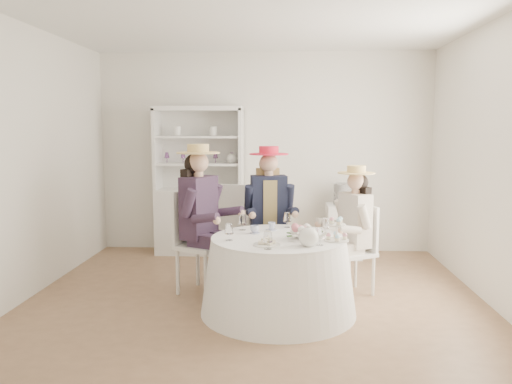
{
  "coord_description": "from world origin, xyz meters",
  "views": [
    {
      "loc": [
        0.29,
        -4.83,
        1.68
      ],
      "look_at": [
        0.0,
        0.1,
        1.05
      ],
      "focal_mm": 35.0,
      "sensor_mm": 36.0,
      "label": 1
    }
  ],
  "objects": [
    {
      "name": "ground",
      "position": [
        0.0,
        0.0,
        0.0
      ],
      "size": [
        4.5,
        4.5,
        0.0
      ],
      "primitive_type": "plane",
      "color": "brown",
      "rests_on": "ground"
    },
    {
      "name": "wall_front",
      "position": [
        0.0,
        -2.0,
        1.35
      ],
      "size": [
        4.5,
        0.0,
        4.5
      ],
      "primitive_type": "plane",
      "rotation": [
        -1.57,
        0.0,
        0.0
      ],
      "color": "silver",
      "rests_on": "ground"
    },
    {
      "name": "cupcake_stand",
      "position": [
        0.74,
        -0.5,
        0.78
      ],
      "size": [
        0.22,
        0.22,
        0.2
      ],
      "rotation": [
        0.0,
        0.0,
        -0.07
      ],
      "color": "white",
      "rests_on": "tea_table"
    },
    {
      "name": "wall_back",
      "position": [
        0.0,
        2.0,
        1.35
      ],
      "size": [
        4.5,
        0.0,
        4.5
      ],
      "primitive_type": "plane",
      "rotation": [
        1.57,
        0.0,
        0.0
      ],
      "color": "silver",
      "rests_on": "ground"
    },
    {
      "name": "stemware_set",
      "position": [
        0.23,
        -0.39,
        0.78
      ],
      "size": [
        0.94,
        0.99,
        0.15
      ],
      "color": "white",
      "rests_on": "tea_table"
    },
    {
      "name": "flower_arrangement",
      "position": [
        0.42,
        -0.49,
        0.79
      ],
      "size": [
        0.18,
        0.18,
        0.07
      ],
      "rotation": [
        0.0,
        0.0,
        0.36
      ],
      "color": "#D76B7D",
      "rests_on": "tea_table"
    },
    {
      "name": "guest_mid",
      "position": [
        0.12,
        0.54,
        0.84
      ],
      "size": [
        0.56,
        0.59,
        1.49
      ],
      "rotation": [
        0.0,
        0.0,
        0.18
      ],
      "color": "silver",
      "rests_on": "ground"
    },
    {
      "name": "hatbox",
      "position": [
        1.06,
        1.65,
        0.83
      ],
      "size": [
        0.33,
        0.33,
        0.28
      ],
      "primitive_type": "cylinder",
      "rotation": [
        0.0,
        0.0,
        0.21
      ],
      "color": "black",
      "rests_on": "side_table"
    },
    {
      "name": "sandwich_plate",
      "position": [
        0.14,
        -0.71,
        0.71
      ],
      "size": [
        0.23,
        0.23,
        0.05
      ],
      "rotation": [
        0.0,
        0.0,
        -0.23
      ],
      "color": "white",
      "rests_on": "tea_table"
    },
    {
      "name": "table_teapot",
      "position": [
        0.49,
        -0.72,
        0.78
      ],
      "size": [
        0.24,
        0.17,
        0.18
      ],
      "rotation": [
        0.0,
        0.0,
        -0.42
      ],
      "color": "white",
      "rests_on": "tea_table"
    },
    {
      "name": "wall_left",
      "position": [
        -2.25,
        0.0,
        1.35
      ],
      "size": [
        0.0,
        4.5,
        4.5
      ],
      "primitive_type": "plane",
      "rotation": [
        1.57,
        0.0,
        1.57
      ],
      "color": "silver",
      "rests_on": "ground"
    },
    {
      "name": "ceiling",
      "position": [
        0.0,
        0.0,
        2.7
      ],
      "size": [
        4.5,
        4.5,
        0.0
      ],
      "primitive_type": "plane",
      "rotation": [
        3.14,
        0.0,
        0.0
      ],
      "color": "white",
      "rests_on": "wall_back"
    },
    {
      "name": "teacup_b",
      "position": [
        0.16,
        -0.09,
        0.74
      ],
      "size": [
        0.08,
        0.08,
        0.07
      ],
      "primitive_type": "imported",
      "rotation": [
        0.0,
        0.0,
        -0.14
      ],
      "color": "white",
      "rests_on": "tea_table"
    },
    {
      "name": "guest_left",
      "position": [
        -0.56,
        0.11,
        0.86
      ],
      "size": [
        0.64,
        0.58,
        1.53
      ],
      "rotation": [
        0.0,
        0.0,
        1.12
      ],
      "color": "silver",
      "rests_on": "ground"
    },
    {
      "name": "side_table",
      "position": [
        1.06,
        1.65,
        0.35
      ],
      "size": [
        0.45,
        0.45,
        0.69
      ],
      "primitive_type": "cube",
      "rotation": [
        0.0,
        0.0,
        0.01
      ],
      "color": "silver",
      "rests_on": "ground"
    },
    {
      "name": "flower_bowl",
      "position": [
        0.45,
        -0.4,
        0.73
      ],
      "size": [
        0.22,
        0.22,
        0.05
      ],
      "primitive_type": "imported",
      "rotation": [
        0.0,
        0.0,
        0.16
      ],
      "color": "white",
      "rests_on": "tea_table"
    },
    {
      "name": "wall_right",
      "position": [
        2.25,
        0.0,
        1.35
      ],
      "size": [
        0.0,
        4.5,
        4.5
      ],
      "primitive_type": "plane",
      "rotation": [
        1.57,
        0.0,
        -1.57
      ],
      "color": "silver",
      "rests_on": "ground"
    },
    {
      "name": "hutch",
      "position": [
        -0.85,
        1.77,
        0.7
      ],
      "size": [
        1.24,
        0.65,
        1.96
      ],
      "rotation": [
        0.0,
        0.0,
        0.19
      ],
      "color": "silver",
      "rests_on": "ground"
    },
    {
      "name": "teacup_a",
      "position": [
        0.01,
        -0.25,
        0.74
      ],
      "size": [
        0.11,
        0.11,
        0.07
      ],
      "primitive_type": "imported",
      "rotation": [
        0.0,
        0.0,
        0.4
      ],
      "color": "white",
      "rests_on": "tea_table"
    },
    {
      "name": "tea_table",
      "position": [
        0.23,
        -0.39,
        0.35
      ],
      "size": [
        1.42,
        1.42,
        0.7
      ],
      "rotation": [
        0.0,
        0.0,
        0.29
      ],
      "color": "white",
      "rests_on": "ground"
    },
    {
      "name": "teacup_c",
      "position": [
        0.49,
        -0.27,
        0.73
      ],
      "size": [
        0.1,
        0.1,
        0.06
      ],
      "primitive_type": "imported",
      "rotation": [
        0.0,
        0.0,
        -0.44
      ],
      "color": "white",
      "rests_on": "tea_table"
    },
    {
      "name": "guest_right",
      "position": [
        0.98,
        0.17,
        0.74
      ],
      "size": [
        0.56,
        0.51,
        1.31
      ],
      "rotation": [
        0.0,
        0.0,
        -1.08
      ],
      "color": "silver",
      "rests_on": "ground"
    },
    {
      "name": "spare_chair",
      "position": [
        -0.28,
        1.03,
        0.55
      ],
      "size": [
        0.49,
        0.49,
        1.03
      ],
      "rotation": [
        0.0,
        0.0,
        2.97
      ],
      "color": "silver",
      "rests_on": "ground"
    }
  ]
}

